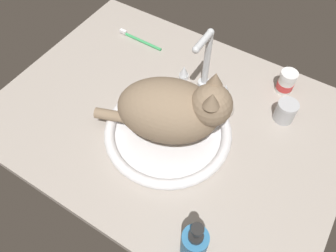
% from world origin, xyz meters
% --- Properties ---
extents(countertop, '(1.05, 0.78, 0.03)m').
position_xyz_m(countertop, '(0.00, 0.00, 0.01)').
color(countertop, '#ADA399').
rests_on(countertop, ground).
extents(sink_basin, '(0.37, 0.37, 0.03)m').
position_xyz_m(sink_basin, '(0.03, -0.06, 0.04)').
color(sink_basin, white).
rests_on(sink_basin, countertop).
extents(faucet, '(0.18, 0.11, 0.23)m').
position_xyz_m(faucet, '(0.03, 0.16, 0.12)').
color(faucet, silver).
rests_on(faucet, countertop).
extents(cat, '(0.38, 0.27, 0.21)m').
position_xyz_m(cat, '(0.05, -0.05, 0.15)').
color(cat, '#8C755B').
rests_on(cat, sink_basin).
extents(metal_jar, '(0.06, 0.06, 0.07)m').
position_xyz_m(metal_jar, '(0.30, 0.18, 0.06)').
color(metal_jar, '#B2B5BA').
rests_on(metal_jar, countertop).
extents(pill_bottle, '(0.05, 0.05, 0.08)m').
position_xyz_m(pill_bottle, '(0.26, 0.29, 0.07)').
color(pill_bottle, white).
rests_on(pill_bottle, countertop).
extents(soap_pump_bottle, '(0.06, 0.06, 0.18)m').
position_xyz_m(soap_pump_bottle, '(0.26, -0.32, 0.10)').
color(soap_pump_bottle, teal).
rests_on(soap_pump_bottle, countertop).
extents(toothbrush, '(0.18, 0.02, 0.02)m').
position_xyz_m(toothbrush, '(-0.28, 0.24, 0.04)').
color(toothbrush, '#3FB266').
rests_on(toothbrush, countertop).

